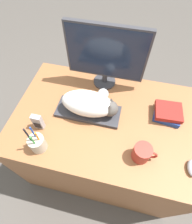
# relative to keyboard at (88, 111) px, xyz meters

# --- Properties ---
(ground_plane) EXTENTS (12.00, 12.00, 0.00)m
(ground_plane) POSITION_rel_keyboard_xyz_m (0.11, -0.40, -0.77)
(ground_plane) COLOR #4C4742
(desk) EXTENTS (1.19, 0.79, 0.76)m
(desk) POSITION_rel_keyboard_xyz_m (0.11, -0.01, -0.39)
(desk) COLOR brown
(desk) RESTS_ON ground_plane
(keyboard) EXTENTS (0.41, 0.16, 0.02)m
(keyboard) POSITION_rel_keyboard_xyz_m (0.00, 0.00, 0.00)
(keyboard) COLOR #2D2D33
(keyboard) RESTS_ON desk
(cat) EXTENTS (0.35, 0.17, 0.15)m
(cat) POSITION_rel_keyboard_xyz_m (0.02, -0.00, 0.09)
(cat) COLOR white
(cat) RESTS_ON keyboard
(monitor) EXTENTS (0.51, 0.16, 0.44)m
(monitor) POSITION_rel_keyboard_xyz_m (0.05, 0.29, 0.23)
(monitor) COLOR #333338
(monitor) RESTS_ON desk
(computer_mouse) EXTENTS (0.05, 0.09, 0.03)m
(computer_mouse) POSITION_rel_keyboard_xyz_m (0.63, -0.22, 0.01)
(computer_mouse) COLOR gray
(computer_mouse) RESTS_ON desk
(coffee_mug) EXTENTS (0.13, 0.10, 0.10)m
(coffee_mug) POSITION_rel_keyboard_xyz_m (0.36, -0.22, 0.04)
(coffee_mug) COLOR #9E2D23
(coffee_mug) RESTS_ON desk
(pen_cup) EXTENTS (0.09, 0.09, 0.22)m
(pen_cup) POSITION_rel_keyboard_xyz_m (-0.21, -0.30, 0.04)
(pen_cup) COLOR #B2A893
(pen_cup) RESTS_ON desk
(baseball) EXTENTS (0.08, 0.08, 0.08)m
(baseball) POSITION_rel_keyboard_xyz_m (0.07, 0.14, 0.03)
(baseball) COLOR silver
(baseball) RESTS_ON desk
(phone) EXTENTS (0.06, 0.03, 0.11)m
(phone) POSITION_rel_keyboard_xyz_m (-0.26, -0.17, 0.04)
(phone) COLOR #99999E
(phone) RESTS_ON desk
(book_stack) EXTENTS (0.18, 0.16, 0.06)m
(book_stack) POSITION_rel_keyboard_xyz_m (0.49, 0.09, 0.02)
(book_stack) COLOR navy
(book_stack) RESTS_ON desk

